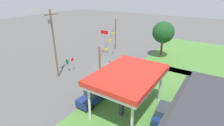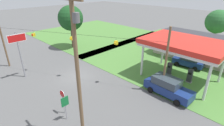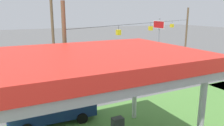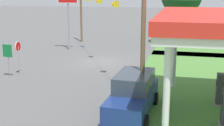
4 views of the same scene
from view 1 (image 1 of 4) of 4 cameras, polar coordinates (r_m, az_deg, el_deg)
The scene contains 14 objects.
ground_plane at distance 33.91m, azimuth -0.55°, elevation -1.10°, with size 160.00×160.00×0.00m, color #565656.
grass_verge_opposite_corner at distance 43.97m, azimuth 29.77°, elevation 1.50°, with size 24.00×24.00×0.04m, color #4C7F38.
gas_station_canopy at distance 20.07m, azimuth 5.42°, elevation -4.31°, with size 9.37×6.61×5.12m.
gas_station_store at distance 20.16m, azimuth 29.30°, elevation -16.65°, with size 14.57×6.81×3.70m.
fuel_pump_near at distance 23.04m, azimuth 6.71°, elevation -11.35°, with size 0.71×0.56×1.79m.
fuel_pump_far at distance 21.06m, azimuth 3.21°, elevation -14.90°, with size 0.71×0.56×1.79m.
car_at_pumps_front at distance 23.42m, azimuth -5.56°, elevation -10.11°, with size 5.27×2.29×2.06m.
car_at_pumps_rear at distance 21.20m, azimuth 16.89°, elevation -15.35°, with size 4.30×2.34×1.90m.
stop_sign_roadside at distance 32.43m, azimuth -12.82°, elevation 0.64°, with size 0.80×0.08×2.50m.
stop_sign_overhead at distance 38.71m, azimuth -2.43°, elevation 8.58°, with size 0.22×2.12×6.04m.
route_sign at distance 32.12m, azimuth -14.36°, elevation 0.06°, with size 0.10×0.70×2.40m.
utility_pole_main at distance 29.23m, azimuth -18.50°, elevation 6.67°, with size 2.20×0.44×11.14m.
signal_span_gantry at distance 32.50m, azimuth -0.59°, elevation 5.37°, with size 19.92×10.24×7.41m.
tree_west_verge at distance 38.39m, azimuth 16.39°, elevation 9.54°, with size 4.51×4.51×7.82m.
Camera 1 is at (25.77, 17.26, 13.70)m, focal length 28.00 mm.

